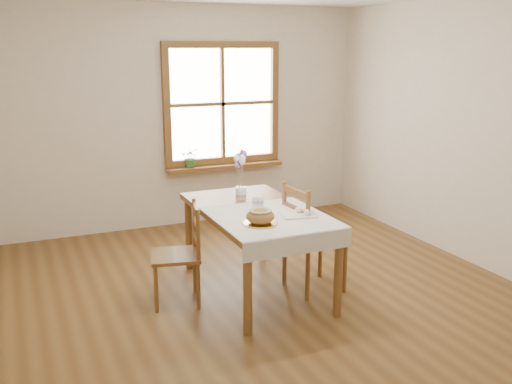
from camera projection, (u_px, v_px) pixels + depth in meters
ground at (270, 302)px, 4.85m from camera, size 5.00×5.00×0.00m
room_walls at (271, 100)px, 4.43m from camera, size 4.60×5.10×2.65m
window at (222, 104)px, 6.88m from camera, size 1.46×0.08×1.46m
window_sill at (225, 166)px, 7.00m from camera, size 1.46×0.20×0.05m
dining_table at (256, 218)px, 4.95m from camera, size 0.90×1.60×0.75m
table_linen at (271, 217)px, 4.66m from camera, size 0.91×0.99×0.01m
chair_left at (175, 254)px, 4.76m from camera, size 0.50×0.48×0.86m
chair_right at (315, 237)px, 5.02m from camera, size 0.50×0.48×0.97m
bread_plate at (260, 223)px, 4.46m from camera, size 0.32×0.32×0.01m
bread_loaf at (260, 215)px, 4.44m from camera, size 0.22×0.22×0.12m
egg_napkin at (298, 214)px, 4.71m from camera, size 0.32×0.29×0.01m
eggs at (298, 211)px, 4.70m from camera, size 0.25×0.23×0.05m
salt_shaker at (255, 201)px, 4.97m from camera, size 0.05×0.05×0.09m
pepper_shaker at (261, 201)px, 4.95m from camera, size 0.05×0.05×0.10m
flower_vase at (241, 194)px, 5.21m from camera, size 0.12×0.12×0.11m
lavender_bouquet at (241, 170)px, 5.16m from camera, size 0.18×0.18×0.33m
potted_plant at (191, 160)px, 6.81m from camera, size 0.29×0.30×0.19m
amber_bottle at (242, 156)px, 7.07m from camera, size 0.07×0.07×0.17m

